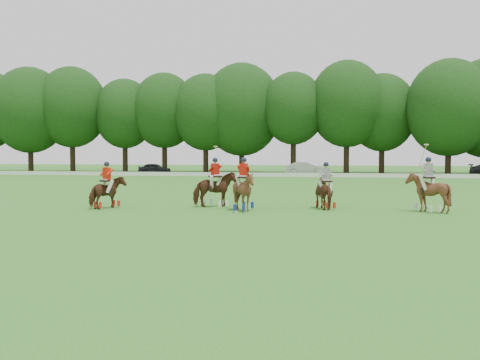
% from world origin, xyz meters
% --- Properties ---
extents(ground, '(180.00, 180.00, 0.00)m').
position_xyz_m(ground, '(0.00, 0.00, 0.00)').
color(ground, '#31651D').
rests_on(ground, ground).
extents(tree_line, '(117.98, 14.32, 14.75)m').
position_xyz_m(tree_line, '(0.26, 48.05, 8.23)').
color(tree_line, black).
rests_on(tree_line, ground).
extents(boundary_rail, '(120.00, 0.10, 0.44)m').
position_xyz_m(boundary_rail, '(0.00, 38.00, 0.22)').
color(boundary_rail, white).
rests_on(boundary_rail, ground).
extents(car_left, '(4.03, 1.76, 1.35)m').
position_xyz_m(car_left, '(-16.64, 42.50, 0.68)').
color(car_left, black).
rests_on(car_left, ground).
extents(car_mid, '(4.92, 2.07, 1.58)m').
position_xyz_m(car_mid, '(1.81, 42.50, 0.79)').
color(car_mid, '#A5A5AB').
rests_on(car_mid, ground).
extents(polo_red_a, '(1.54, 1.99, 2.25)m').
position_xyz_m(polo_red_a, '(-5.73, 3.66, 0.81)').
color(polo_red_a, '#442512').
rests_on(polo_red_a, ground).
extents(polo_red_b, '(2.24, 2.27, 2.97)m').
position_xyz_m(polo_red_b, '(-0.75, 5.18, 0.89)').
color(polo_red_b, '#442512').
rests_on(polo_red_b, ground).
extents(polo_red_c, '(1.66, 1.81, 2.47)m').
position_xyz_m(polo_red_c, '(0.91, 3.74, 0.91)').
color(polo_red_c, '#442512').
rests_on(polo_red_c, ground).
extents(polo_stripe_a, '(1.53, 1.98, 2.24)m').
position_xyz_m(polo_stripe_a, '(4.61, 5.30, 0.80)').
color(polo_stripe_a, '#442512').
rests_on(polo_stripe_a, ground).
extents(polo_stripe_b, '(1.91, 2.02, 3.02)m').
position_xyz_m(polo_stripe_b, '(9.15, 4.69, 0.92)').
color(polo_stripe_b, '#442512').
rests_on(polo_stripe_b, ground).
extents(polo_ball, '(0.09, 0.09, 0.09)m').
position_xyz_m(polo_ball, '(0.72, 2.87, 0.04)').
color(polo_ball, white).
rests_on(polo_ball, ground).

